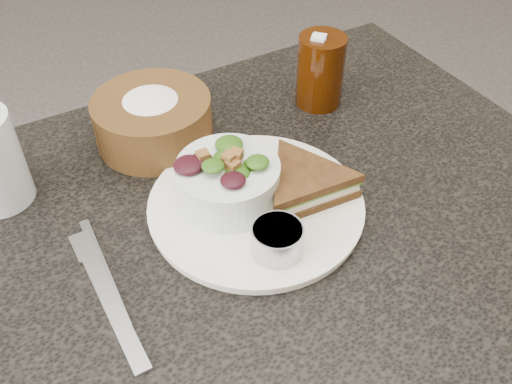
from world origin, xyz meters
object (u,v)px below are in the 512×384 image
object	(u,v)px
sandwich	(305,183)
cola_glass	(321,67)
salad_bowl	(228,176)
dinner_plate	(256,206)
bread_basket	(152,113)
dressing_ramekin	(277,240)

from	to	relation	value
sandwich	cola_glass	bearing A→B (deg)	55.33
salad_bowl	cola_glass	distance (m)	0.27
sandwich	salad_bowl	world-z (taller)	salad_bowl
dinner_plate	sandwich	size ratio (longest dim) A/B	1.85
salad_bowl	bread_basket	bearing A→B (deg)	100.02
dinner_plate	bread_basket	bearing A→B (deg)	106.00
sandwich	salad_bowl	xyz separation A→B (m)	(-0.09, 0.04, 0.02)
cola_glass	dressing_ramekin	bearing A→B (deg)	-132.51
dinner_plate	sandwich	distance (m)	0.07
dinner_plate	sandwich	world-z (taller)	sandwich
salad_bowl	dressing_ramekin	size ratio (longest dim) A/B	2.12
bread_basket	dressing_ramekin	bearing A→B (deg)	-82.17
dinner_plate	cola_glass	xyz separation A→B (m)	(0.20, 0.16, 0.06)
sandwich	cola_glass	distance (m)	0.23
bread_basket	cola_glass	world-z (taller)	cola_glass
sandwich	dressing_ramekin	xyz separation A→B (m)	(-0.08, -0.06, -0.00)
dinner_plate	dressing_ramekin	size ratio (longest dim) A/B	4.42
sandwich	dressing_ramekin	bearing A→B (deg)	-137.33
sandwich	cola_glass	size ratio (longest dim) A/B	1.19
cola_glass	bread_basket	bearing A→B (deg)	172.23
bread_basket	cola_glass	size ratio (longest dim) A/B	1.35
dressing_ramekin	bread_basket	world-z (taller)	bread_basket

